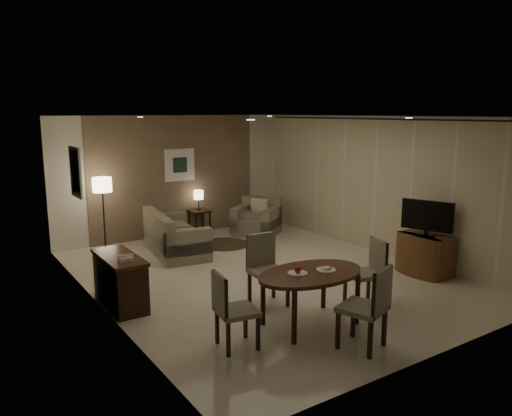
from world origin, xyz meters
TOP-DOWN VIEW (x-y plane):
  - room_shell at (0.00, 0.40)m, footprint 5.50×7.00m
  - taupe_accent at (0.00, 3.48)m, footprint 3.96×0.03m
  - curtain_wall at (2.68, 0.00)m, footprint 0.08×6.70m
  - curtain_rod at (2.68, 0.00)m, footprint 0.03×6.80m
  - art_back_frame at (0.10, 3.46)m, footprint 0.72×0.03m
  - art_back_canvas at (0.10, 3.44)m, footprint 0.34×0.01m
  - art_left_frame at (-2.72, 1.20)m, footprint 0.03×0.60m
  - art_left_canvas at (-2.71, 1.20)m, footprint 0.01×0.46m
  - downlight_nl at (-1.40, -1.80)m, footprint 0.10×0.10m
  - downlight_nr at (1.40, -1.80)m, footprint 0.10×0.10m
  - downlight_fl at (-1.40, 1.80)m, footprint 0.10×0.10m
  - downlight_fr at (1.40, 1.80)m, footprint 0.10×0.10m
  - console_desk at (-2.49, 0.00)m, footprint 0.48×1.20m
  - telephone at (-2.49, -0.30)m, footprint 0.20×0.14m
  - tv_cabinet at (2.40, -1.50)m, footprint 0.48×0.90m
  - flat_tv at (2.38, -1.50)m, footprint 0.36×0.85m
  - dining_table at (-0.61, -2.02)m, footprint 1.53×0.96m
  - chair_near at (-0.53, -2.87)m, footprint 0.63×0.63m
  - chair_far at (-0.68, -1.15)m, footprint 0.54×0.54m
  - chair_left at (-1.76, -2.05)m, footprint 0.52×0.52m
  - chair_right at (0.47, -1.93)m, footprint 0.58×0.58m
  - plate_a at (-0.79, -1.97)m, footprint 0.26×0.26m
  - plate_b at (-0.39, -2.07)m, footprint 0.26×0.26m
  - fruit_apple at (-0.79, -1.97)m, footprint 0.09×0.09m
  - napkin at (-0.39, -2.07)m, footprint 0.12×0.08m
  - round_rug at (0.45, 2.14)m, footprint 1.11×1.11m
  - sofa at (-0.67, 2.07)m, footprint 1.89×1.14m
  - armchair at (1.51, 2.46)m, footprint 1.25×1.27m
  - side_table at (0.45, 3.23)m, footprint 0.44×0.44m
  - table_lamp at (0.45, 3.25)m, footprint 0.22×0.22m
  - floor_lamp at (-1.78, 3.06)m, footprint 0.38×0.38m

SIDE VIEW (x-z plane):
  - round_rug at x=0.45m, z-range 0.00..0.01m
  - side_table at x=0.45m, z-range 0.00..0.57m
  - tv_cabinet at x=2.40m, z-range 0.00..0.70m
  - dining_table at x=-0.61m, z-range 0.00..0.72m
  - console_desk at x=-2.49m, z-range 0.00..0.75m
  - armchair at x=1.51m, z-range 0.00..0.83m
  - sofa at x=-0.67m, z-range 0.00..0.84m
  - chair_left at x=-1.76m, z-range 0.00..0.94m
  - chair_right at x=0.47m, z-range 0.00..0.97m
  - chair_near at x=-0.53m, z-range 0.00..1.02m
  - chair_far at x=-0.68m, z-range 0.00..1.02m
  - plate_a at x=-0.79m, z-range 0.72..0.73m
  - plate_b at x=-0.39m, z-range 0.72..0.73m
  - floor_lamp at x=-1.78m, z-range 0.00..1.50m
  - napkin at x=-0.39m, z-range 0.73..0.76m
  - fruit_apple at x=-0.79m, z-range 0.73..0.82m
  - telephone at x=-2.49m, z-range 0.76..0.85m
  - table_lamp at x=0.45m, z-range 0.57..1.07m
  - flat_tv at x=2.38m, z-range 0.72..1.32m
  - curtain_wall at x=2.68m, z-range 0.03..2.61m
  - taupe_accent at x=0.00m, z-range 0.00..2.70m
  - room_shell at x=0.00m, z-range 0.00..2.70m
  - art_back_frame at x=0.10m, z-range 1.24..1.96m
  - art_back_canvas at x=0.10m, z-range 1.43..1.77m
  - art_left_frame at x=-2.72m, z-range 1.45..2.25m
  - art_left_canvas at x=-2.71m, z-range 1.53..2.17m
  - curtain_rod at x=2.68m, z-range 2.62..2.66m
  - downlight_nl at x=-1.40m, z-range 2.68..2.69m
  - downlight_nr at x=1.40m, z-range 2.68..2.69m
  - downlight_fl at x=-1.40m, z-range 2.68..2.69m
  - downlight_fr at x=1.40m, z-range 2.68..2.69m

